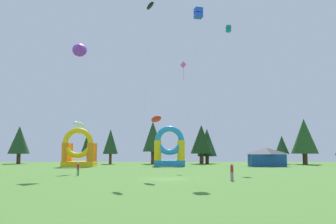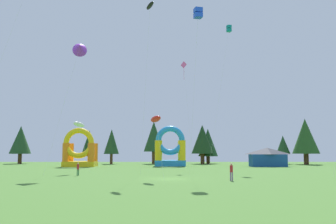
{
  "view_description": "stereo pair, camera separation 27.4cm",
  "coord_description": "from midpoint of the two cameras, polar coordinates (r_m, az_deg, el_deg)",
  "views": [
    {
      "loc": [
        -0.57,
        -39.29,
        2.95
      ],
      "look_at": [
        0.0,
        7.7,
        7.94
      ],
      "focal_mm": 39.21,
      "sensor_mm": 36.0,
      "label": 1
    },
    {
      "loc": [
        -0.3,
        -39.3,
        2.95
      ],
      "look_at": [
        0.0,
        7.7,
        7.94
      ],
      "focal_mm": 39.21,
      "sensor_mm": 36.0,
      "label": 2
    }
  ],
  "objects": [
    {
      "name": "person_near_camera",
      "position": [
        45.35,
        -13.65,
        -8.44
      ],
      "size": [
        0.35,
        0.35,
        1.56
      ],
      "rotation": [
        0.0,
        0.0,
        3.52
      ],
      "color": "#33723F",
      "rests_on": "ground_plane"
    },
    {
      "name": "tree_row_2",
      "position": [
        84.07,
        -8.68,
        -4.59
      ],
      "size": [
        3.41,
        3.41,
        7.84
      ],
      "color": "#4C331E",
      "rests_on": "ground_plane"
    },
    {
      "name": "tree_row_6",
      "position": [
        86.75,
        17.53,
        -4.93
      ],
      "size": [
        3.15,
        3.15,
        6.37
      ],
      "color": "#4C331E",
      "rests_on": "ground_plane"
    },
    {
      "name": "inflatable_orange_dome",
      "position": [
        71.01,
        -13.46,
        -6.13
      ],
      "size": [
        5.92,
        4.51,
        7.22
      ],
      "color": "yellow",
      "rests_on": "ground_plane"
    },
    {
      "name": "kite_blue_box",
      "position": [
        44.81,
        4.88,
        15.05
      ],
      "size": [
        1.45,
        4.13,
        19.69
      ],
      "color": "blue",
      "rests_on": "ground_plane"
    },
    {
      "name": "tree_row_4",
      "position": [
        83.63,
        5.45,
        -4.26
      ],
      "size": [
        4.98,
        4.98,
        8.83
      ],
      "color": "#4C331E",
      "rests_on": "ground_plane"
    },
    {
      "name": "kite_white_parafoil",
      "position": [
        51.09,
        -13.52,
        -1.89
      ],
      "size": [
        1.94,
        3.92,
        7.07
      ],
      "color": "white",
      "rests_on": "ground_plane"
    },
    {
      "name": "tree_row_1",
      "position": [
        85.96,
        -12.04,
        -4.78
      ],
      "size": [
        3.63,
        3.63,
        7.63
      ],
      "color": "#4C331E",
      "rests_on": "ground_plane"
    },
    {
      "name": "kite_purple_delta",
      "position": [
        48.82,
        -13.41,
        9.72
      ],
      "size": [
        4.86,
        2.26,
        17.12
      ],
      "color": "purple",
      "rests_on": "ground_plane"
    },
    {
      "name": "person_midfield",
      "position": [
        37.31,
        10.03,
        -8.91
      ],
      "size": [
        0.32,
        0.32,
        1.74
      ],
      "rotation": [
        0.0,
        0.0,
        3.07
      ],
      "color": "#724C8C",
      "rests_on": "ground_plane"
    },
    {
      "name": "tree_row_5",
      "position": [
        85.76,
        6.32,
        -4.74
      ],
      "size": [
        4.54,
        4.54,
        8.08
      ],
      "color": "#4C331E",
      "rests_on": "ground_plane"
    },
    {
      "name": "kite_black_parafoil",
      "position": [
        46.39,
        -2.64,
        16.11
      ],
      "size": [
        1.93,
        4.03,
        20.96
      ],
      "color": "black",
      "rests_on": "ground_plane"
    },
    {
      "name": "kite_teal_box",
      "position": [
        65.04,
        9.57,
        12.61
      ],
      "size": [
        4.26,
        1.13,
        24.31
      ],
      "color": "#0C7F7A",
      "rests_on": "ground_plane"
    },
    {
      "name": "tree_row_7",
      "position": [
        85.73,
        20.66,
        -3.56
      ],
      "size": [
        5.76,
        5.76,
        9.97
      ],
      "color": "#4C331E",
      "rests_on": "ground_plane"
    },
    {
      "name": "tree_row_0",
      "position": [
        91.38,
        -21.86,
        -4.07
      ],
      "size": [
        4.86,
        4.86,
        8.68
      ],
      "color": "#4C331E",
      "rests_on": "ground_plane"
    },
    {
      "name": "ground_plane",
      "position": [
        39.41,
        0.28,
        -10.35
      ],
      "size": [
        120.0,
        120.0,
        0.0
      ],
      "primitive_type": "plane",
      "color": "#47752D"
    },
    {
      "name": "kite_pink_diamond",
      "position": [
        60.61,
        2.66,
        7.03
      ],
      "size": [
        1.31,
        5.85,
        17.36
      ],
      "color": "#EA599E",
      "rests_on": "ground_plane"
    },
    {
      "name": "tree_row_3",
      "position": [
        84.09,
        -2.13,
        -3.85
      ],
      "size": [
        4.61,
        4.61,
        9.69
      ],
      "color": "#4C331E",
      "rests_on": "ground_plane"
    },
    {
      "name": "inflatable_blue_arch",
      "position": [
        71.81,
        0.45,
        -6.1
      ],
      "size": [
        5.91,
        4.87,
        7.76
      ],
      "color": "#268CD8",
      "rests_on": "ground_plane"
    },
    {
      "name": "festival_tent",
      "position": [
        72.39,
        15.33,
        -6.78
      ],
      "size": [
        6.45,
        3.6,
        3.54
      ],
      "color": "#19478C",
      "rests_on": "ground_plane"
    },
    {
      "name": "kite_red_parafoil",
      "position": [
        38.23,
        -1.73,
        -1.11
      ],
      "size": [
        1.74,
        3.38,
        6.76
      ],
      "color": "red",
      "rests_on": "ground_plane"
    }
  ]
}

